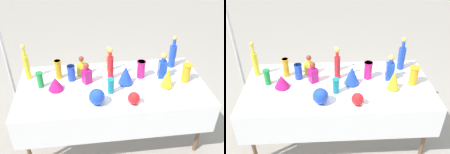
# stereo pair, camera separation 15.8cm
# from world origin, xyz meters

# --- Properties ---
(ground_plane) EXTENTS (40.00, 40.00, 0.00)m
(ground_plane) POSITION_xyz_m (0.00, 0.00, 0.00)
(ground_plane) COLOR #A0998C
(display_table) EXTENTS (2.08, 0.99, 0.76)m
(display_table) POSITION_xyz_m (0.00, -0.04, 0.70)
(display_table) COLOR white
(display_table) RESTS_ON ground
(tall_bottle_0) EXTENTS (0.06, 0.06, 0.32)m
(tall_bottle_0) POSITION_xyz_m (-0.00, 0.30, 0.89)
(tall_bottle_0) COLOR orange
(tall_bottle_0) RESTS_ON display_table
(tall_bottle_1) EXTENTS (0.08, 0.08, 0.41)m
(tall_bottle_1) POSITION_xyz_m (0.78, 0.31, 0.93)
(tall_bottle_1) COLOR blue
(tall_bottle_1) RESTS_ON display_table
(tall_bottle_2) EXTENTS (0.07, 0.07, 0.39)m
(tall_bottle_2) POSITION_xyz_m (-0.00, 0.13, 0.93)
(tall_bottle_2) COLOR red
(tall_bottle_2) RESTS_ON display_table
(tall_bottle_3) EXTENTS (0.06, 0.06, 0.43)m
(tall_bottle_3) POSITION_xyz_m (-0.94, 0.25, 0.94)
(tall_bottle_3) COLOR yellow
(tall_bottle_3) RESTS_ON display_table
(square_decanter_0) EXTENTS (0.10, 0.10, 0.31)m
(square_decanter_0) POSITION_xyz_m (0.59, 0.08, 0.89)
(square_decanter_0) COLOR blue
(square_decanter_0) RESTS_ON display_table
(square_decanter_1) EXTENTS (0.12, 0.12, 0.25)m
(square_decanter_1) POSITION_xyz_m (-0.27, 0.08, 0.87)
(square_decanter_1) COLOR #C61972
(square_decanter_1) RESTS_ON display_table
(square_decanter_2) EXTENTS (0.13, 0.13, 0.24)m
(square_decanter_2) POSITION_xyz_m (-0.32, 0.25, 0.86)
(square_decanter_2) COLOR yellow
(square_decanter_2) RESTS_ON display_table
(slender_vase_0) EXTENTS (0.08, 0.08, 0.17)m
(slender_vase_0) POSITION_xyz_m (-0.03, -0.15, 0.85)
(slender_vase_0) COLOR teal
(slender_vase_0) RESTS_ON display_table
(slender_vase_1) EXTENTS (0.10, 0.10, 0.18)m
(slender_vase_1) POSITION_xyz_m (-0.45, 0.15, 0.86)
(slender_vase_1) COLOR blue
(slender_vase_1) RESTS_ON display_table
(slender_vase_2) EXTENTS (0.10, 0.10, 0.21)m
(slender_vase_2) POSITION_xyz_m (0.35, 0.11, 0.87)
(slender_vase_2) COLOR #C61972
(slender_vase_2) RESTS_ON display_table
(slender_vase_3) EXTENTS (0.08, 0.08, 0.18)m
(slender_vase_3) POSITION_xyz_m (-0.78, 0.06, 0.86)
(slender_vase_3) COLOR #198C38
(slender_vase_3) RESTS_ON display_table
(slender_vase_4) EXTENTS (0.11, 0.11, 0.22)m
(slender_vase_4) POSITION_xyz_m (0.83, -0.03, 0.88)
(slender_vase_4) COLOR orange
(slender_vase_4) RESTS_ON display_table
(slender_vase_5) EXTENTS (0.09, 0.09, 0.23)m
(slender_vase_5) POSITION_xyz_m (-0.59, 0.21, 0.88)
(slender_vase_5) COLOR orange
(slender_vase_5) RESTS_ON display_table
(fluted_vase_0) EXTENTS (0.17, 0.17, 0.15)m
(fluted_vase_0) POSITION_xyz_m (-0.61, -0.02, 0.84)
(fluted_vase_0) COLOR #C61972
(fluted_vase_0) RESTS_ON display_table
(fluted_vase_1) EXTENTS (0.17, 0.17, 0.22)m
(fluted_vase_1) POSITION_xyz_m (0.15, 0.01, 0.87)
(fluted_vase_1) COLOR blue
(fluted_vase_1) RESTS_ON display_table
(fluted_vase_2) EXTENTS (0.14, 0.14, 0.23)m
(fluted_vase_2) POSITION_xyz_m (0.59, -0.12, 0.88)
(fluted_vase_2) COLOR yellow
(fluted_vase_2) RESTS_ON display_table
(round_bowl_0) EXTENTS (0.16, 0.16, 0.17)m
(round_bowl_0) POSITION_xyz_m (-0.19, -0.32, 0.85)
(round_bowl_0) COLOR blue
(round_bowl_0) RESTS_ON display_table
(round_bowl_1) EXTENTS (0.13, 0.13, 0.13)m
(round_bowl_1) POSITION_xyz_m (0.17, -0.36, 0.83)
(round_bowl_1) COLOR red
(round_bowl_1) RESTS_ON display_table
(price_tag_left) EXTENTS (0.05, 0.02, 0.04)m
(price_tag_left) POSITION_xyz_m (0.31, -0.44, 0.78)
(price_tag_left) COLOR white
(price_tag_left) RESTS_ON display_table
(price_tag_center) EXTENTS (0.05, 0.02, 0.04)m
(price_tag_center) POSITION_xyz_m (0.24, -0.40, 0.78)
(price_tag_center) COLOR white
(price_tag_center) RESTS_ON display_table
(canopy_pole) EXTENTS (0.18, 0.18, 2.61)m
(canopy_pole) POSITION_xyz_m (-1.27, 0.62, 1.04)
(canopy_pole) COLOR silver
(canopy_pole) RESTS_ON ground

